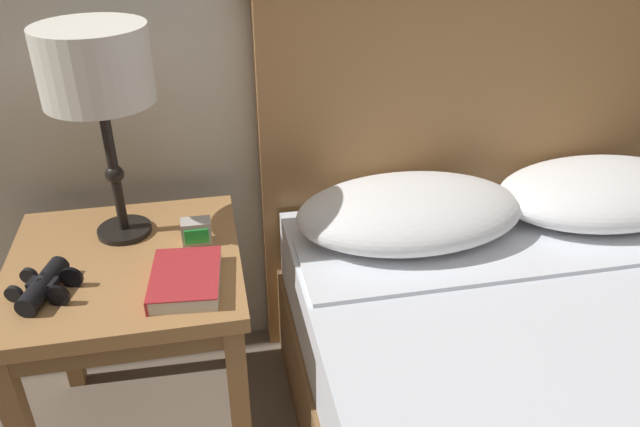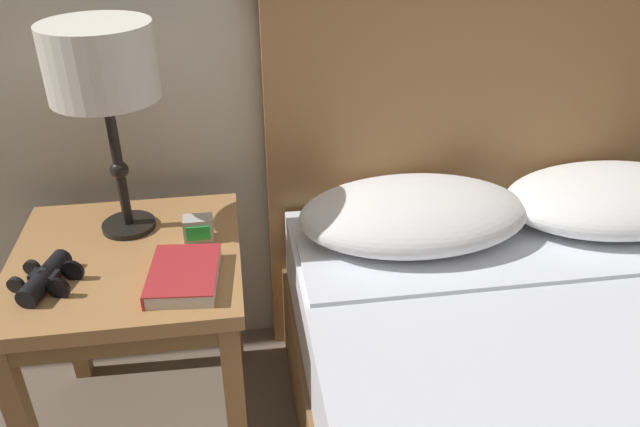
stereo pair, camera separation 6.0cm
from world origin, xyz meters
The scene contains 5 objects.
nightstand centered at (-0.65, 0.70, 0.48)m, with size 0.53×0.54×0.56m.
table_lamp centered at (-0.65, 0.82, 0.97)m, with size 0.24×0.24×0.50m.
book_on_nightstand centered at (-0.51, 0.57, 0.58)m, with size 0.16×0.21×0.04m.
binoculars_pair centered at (-0.80, 0.60, 0.58)m, with size 0.15×0.16×0.05m.
alarm_clock centered at (-0.47, 0.74, 0.59)m, with size 0.07×0.05×0.06m.
Camera 1 is at (-0.44, -0.56, 1.37)m, focal length 35.00 mm.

